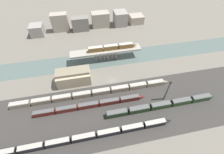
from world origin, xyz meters
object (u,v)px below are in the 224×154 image
(warehouse_building, at_px, (74,77))
(signal_tower, at_px, (167,91))
(train_on_bridge, at_px, (113,47))
(train_yard_mid, at_px, (163,105))
(train_yard_outer, at_px, (94,93))
(train_yard_far, at_px, (91,105))
(train_yard_near, at_px, (86,137))

(warehouse_building, xyz_separation_m, signal_tower, (54.49, -25.89, 2.90))
(warehouse_building, bearing_deg, train_on_bridge, 32.86)
(train_yard_mid, bearing_deg, warehouse_building, 148.62)
(train_on_bridge, height_order, train_yard_mid, train_on_bridge)
(train_yard_outer, bearing_deg, warehouse_building, 130.74)
(train_yard_far, bearing_deg, signal_tower, -4.37)
(train_yard_far, xyz_separation_m, warehouse_building, (-8.88, 22.41, 3.47))
(train_yard_far, bearing_deg, train_yard_mid, -11.66)
(signal_tower, bearing_deg, train_yard_mid, -124.03)
(train_on_bridge, height_order, warehouse_building, train_on_bridge)
(train_on_bridge, relative_size, warehouse_building, 1.73)
(train_yard_mid, bearing_deg, train_on_bridge, 111.54)
(train_yard_outer, bearing_deg, train_yard_near, -104.36)
(train_yard_far, bearing_deg, train_yard_outer, 71.39)
(train_yard_far, bearing_deg, train_on_bridge, 62.59)
(train_yard_near, distance_m, signal_tower, 52.34)
(train_yard_mid, bearing_deg, signal_tower, 55.97)
(train_yard_far, relative_size, warehouse_building, 3.02)
(train_on_bridge, bearing_deg, train_yard_near, -113.11)
(train_yard_near, height_order, signal_tower, signal_tower)
(train_yard_near, relative_size, train_yard_outer, 0.91)
(train_yard_mid, bearing_deg, train_yard_outer, 156.06)
(train_yard_far, bearing_deg, train_yard_near, -102.33)
(train_yard_mid, distance_m, train_yard_outer, 42.85)
(warehouse_building, bearing_deg, train_yard_mid, -31.38)
(warehouse_building, bearing_deg, signal_tower, -25.42)
(train_yard_mid, height_order, warehouse_building, warehouse_building)
(warehouse_building, distance_m, signal_tower, 60.40)
(train_yard_outer, distance_m, signal_tower, 44.84)
(train_yard_mid, height_order, train_yard_outer, train_yard_mid)
(train_on_bridge, xyz_separation_m, signal_tower, (23.65, -45.82, -2.62))
(train_yard_near, xyz_separation_m, train_yard_far, (4.09, 18.70, -0.21))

